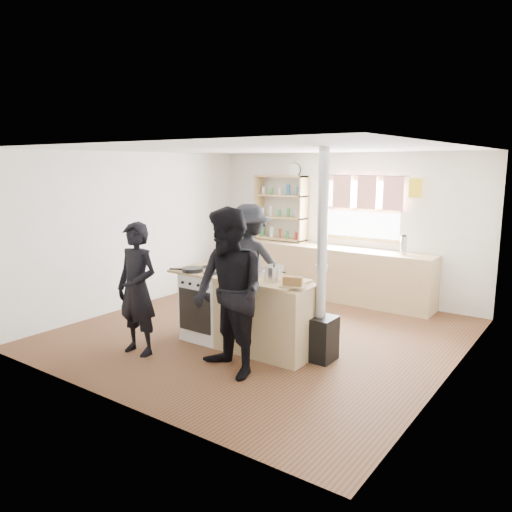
{
  "coord_description": "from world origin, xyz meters",
  "views": [
    {
      "loc": [
        3.77,
        -5.42,
        2.31
      ],
      "look_at": [
        -0.02,
        -0.1,
        1.1
      ],
      "focal_mm": 35.0,
      "sensor_mm": 36.0,
      "label": 1
    }
  ],
  "objects_px": {
    "roast_tray": "(252,273)",
    "bread_board": "(293,282)",
    "cooking_island": "(246,312)",
    "thermos": "(404,245)",
    "stockpot_counter": "(274,273)",
    "stockpot_stove": "(222,263)",
    "person_far": "(249,264)",
    "person_near_left": "(137,289)",
    "flue_heater": "(321,307)",
    "person_near_right": "(229,293)",
    "skillet_greens": "(193,269)"
  },
  "relations": [
    {
      "from": "stockpot_stove",
      "to": "stockpot_counter",
      "type": "bearing_deg",
      "value": -7.3
    },
    {
      "from": "roast_tray",
      "to": "stockpot_stove",
      "type": "distance_m",
      "value": 0.55
    },
    {
      "from": "thermos",
      "to": "flue_heater",
      "type": "height_order",
      "value": "flue_heater"
    },
    {
      "from": "skillet_greens",
      "to": "roast_tray",
      "type": "xyz_separation_m",
      "value": [
        0.77,
        0.25,
        0.01
      ]
    },
    {
      "from": "roast_tray",
      "to": "stockpot_counter",
      "type": "bearing_deg",
      "value": -6.73
    },
    {
      "from": "person_far",
      "to": "person_near_left",
      "type": "bearing_deg",
      "value": 54.9
    },
    {
      "from": "skillet_greens",
      "to": "person_near_right",
      "type": "bearing_deg",
      "value": -28.68
    },
    {
      "from": "bread_board",
      "to": "person_far",
      "type": "distance_m",
      "value": 1.7
    },
    {
      "from": "stockpot_counter",
      "to": "bread_board",
      "type": "relative_size",
      "value": 0.79
    },
    {
      "from": "thermos",
      "to": "roast_tray",
      "type": "bearing_deg",
      "value": -110.04
    },
    {
      "from": "skillet_greens",
      "to": "stockpot_stove",
      "type": "distance_m",
      "value": 0.4
    },
    {
      "from": "cooking_island",
      "to": "stockpot_counter",
      "type": "xyz_separation_m",
      "value": [
        0.41,
        0.02,
        0.55
      ]
    },
    {
      "from": "bread_board",
      "to": "stockpot_stove",
      "type": "bearing_deg",
      "value": 168.22
    },
    {
      "from": "roast_tray",
      "to": "stockpot_counter",
      "type": "distance_m",
      "value": 0.37
    },
    {
      "from": "stockpot_counter",
      "to": "flue_heater",
      "type": "xyz_separation_m",
      "value": [
        0.55,
        0.16,
        -0.37
      ]
    },
    {
      "from": "cooking_island",
      "to": "flue_heater",
      "type": "distance_m",
      "value": 0.99
    },
    {
      "from": "roast_tray",
      "to": "person_far",
      "type": "relative_size",
      "value": 0.22
    },
    {
      "from": "thermos",
      "to": "person_near_right",
      "type": "height_order",
      "value": "person_near_right"
    },
    {
      "from": "cooking_island",
      "to": "stockpot_stove",
      "type": "bearing_deg",
      "value": 165.04
    },
    {
      "from": "thermos",
      "to": "skillet_greens",
      "type": "xyz_separation_m",
      "value": [
        -1.75,
        -2.96,
        -0.09
      ]
    },
    {
      "from": "skillet_greens",
      "to": "bread_board",
      "type": "bearing_deg",
      "value": 2.3
    },
    {
      "from": "skillet_greens",
      "to": "stockpot_counter",
      "type": "height_order",
      "value": "stockpot_counter"
    },
    {
      "from": "bread_board",
      "to": "person_far",
      "type": "relative_size",
      "value": 0.19
    },
    {
      "from": "skillet_greens",
      "to": "stockpot_counter",
      "type": "distance_m",
      "value": 1.15
    },
    {
      "from": "roast_tray",
      "to": "cooking_island",
      "type": "bearing_deg",
      "value": -124.39
    },
    {
      "from": "cooking_island",
      "to": "flue_heater",
      "type": "relative_size",
      "value": 0.79
    },
    {
      "from": "roast_tray",
      "to": "bread_board",
      "type": "height_order",
      "value": "bread_board"
    },
    {
      "from": "thermos",
      "to": "stockpot_counter",
      "type": "distance_m",
      "value": 2.82
    },
    {
      "from": "skillet_greens",
      "to": "person_near_right",
      "type": "distance_m",
      "value": 1.22
    },
    {
      "from": "person_near_right",
      "to": "person_far",
      "type": "height_order",
      "value": "person_near_right"
    },
    {
      "from": "stockpot_stove",
      "to": "flue_heater",
      "type": "xyz_separation_m",
      "value": [
        1.46,
        0.05,
        -0.37
      ]
    },
    {
      "from": "thermos",
      "to": "roast_tray",
      "type": "relative_size",
      "value": 0.76
    },
    {
      "from": "cooking_island",
      "to": "person_far",
      "type": "distance_m",
      "value": 1.14
    },
    {
      "from": "skillet_greens",
      "to": "roast_tray",
      "type": "relative_size",
      "value": 0.94
    },
    {
      "from": "roast_tray",
      "to": "flue_heater",
      "type": "bearing_deg",
      "value": 7.54
    },
    {
      "from": "stockpot_counter",
      "to": "bread_board",
      "type": "xyz_separation_m",
      "value": [
        0.35,
        -0.15,
        -0.04
      ]
    },
    {
      "from": "person_near_left",
      "to": "roast_tray",
      "type": "bearing_deg",
      "value": 41.62
    },
    {
      "from": "thermos",
      "to": "roast_tray",
      "type": "distance_m",
      "value": 2.88
    },
    {
      "from": "thermos",
      "to": "person_far",
      "type": "bearing_deg",
      "value": -130.78
    },
    {
      "from": "person_near_right",
      "to": "person_far",
      "type": "bearing_deg",
      "value": 137.61
    },
    {
      "from": "stockpot_stove",
      "to": "person_far",
      "type": "relative_size",
      "value": 0.13
    },
    {
      "from": "bread_board",
      "to": "person_near_left",
      "type": "relative_size",
      "value": 0.2
    },
    {
      "from": "thermos",
      "to": "cooking_island",
      "type": "relative_size",
      "value": 0.15
    },
    {
      "from": "skillet_greens",
      "to": "person_near_left",
      "type": "relative_size",
      "value": 0.22
    },
    {
      "from": "stockpot_counter",
      "to": "person_near_right",
      "type": "xyz_separation_m",
      "value": [
        -0.06,
        -0.79,
        -0.09
      ]
    },
    {
      "from": "skillet_greens",
      "to": "person_far",
      "type": "height_order",
      "value": "person_far"
    },
    {
      "from": "flue_heater",
      "to": "bread_board",
      "type": "bearing_deg",
      "value": -122.51
    },
    {
      "from": "stockpot_stove",
      "to": "thermos",
      "type": "bearing_deg",
      "value": 59.83
    },
    {
      "from": "person_near_right",
      "to": "stockpot_stove",
      "type": "bearing_deg",
      "value": 151.02
    },
    {
      "from": "skillet_greens",
      "to": "bread_board",
      "type": "distance_m",
      "value": 1.49
    }
  ]
}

